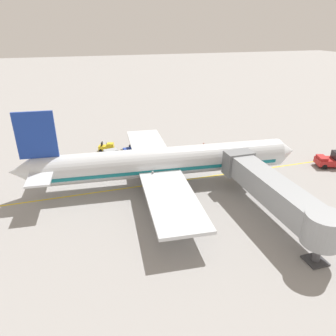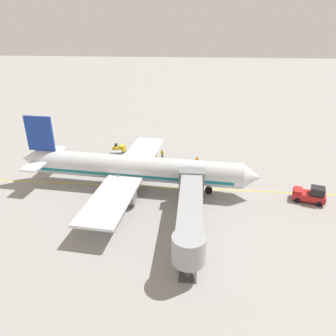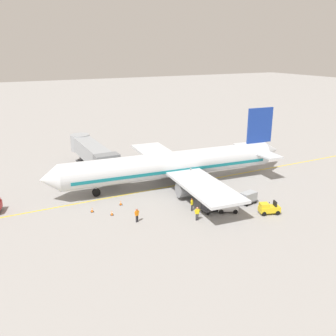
# 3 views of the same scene
# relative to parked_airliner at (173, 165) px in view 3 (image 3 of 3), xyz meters

# --- Properties ---
(ground_plane) EXTENTS (400.00, 400.00, 0.00)m
(ground_plane) POSITION_rel_parked_airliner_xyz_m (-0.31, -0.29, -3.19)
(ground_plane) COLOR gray
(gate_lead_in_line) EXTENTS (0.24, 80.00, 0.01)m
(gate_lead_in_line) POSITION_rel_parked_airliner_xyz_m (-0.31, -0.29, -3.18)
(gate_lead_in_line) COLOR gold
(gate_lead_in_line) RESTS_ON ground
(parked_airliner) EXTENTS (30.34, 37.35, 10.63)m
(parked_airliner) POSITION_rel_parked_airliner_xyz_m (0.00, 0.00, 0.00)
(parked_airliner) COLOR silver
(parked_airliner) RESTS_ON ground
(jet_bridge) EXTENTS (17.38, 3.50, 4.98)m
(jet_bridge) POSITION_rel_parked_airliner_xyz_m (11.29, 8.86, 0.27)
(jet_bridge) COLOR #93999E
(jet_bridge) RESTS_ON ground
(baggage_tug_lead) EXTENTS (2.22, 2.77, 1.62)m
(baggage_tug_lead) POSITION_rel_parked_airliner_xyz_m (-11.44, -1.46, -2.47)
(baggage_tug_lead) COLOR silver
(baggage_tug_lead) RESTS_ON ground
(baggage_tug_trailing) EXTENTS (1.94, 2.75, 1.62)m
(baggage_tug_trailing) POSITION_rel_parked_airliner_xyz_m (-14.23, -5.66, -2.47)
(baggage_tug_trailing) COLOR gold
(baggage_tug_trailing) RESTS_ON ground
(baggage_cart_front) EXTENTS (1.64, 2.97, 1.58)m
(baggage_cart_front) POSITION_rel_parked_airliner_xyz_m (-10.43, 0.36, -2.24)
(baggage_cart_front) COLOR #4C4C51
(baggage_cart_front) RESTS_ON ground
(baggage_cart_second_in_train) EXTENTS (1.64, 2.97, 1.58)m
(baggage_cart_second_in_train) POSITION_rel_parked_airliner_xyz_m (-10.43, -2.38, -2.24)
(baggage_cart_second_in_train) COLOR #4C4C51
(baggage_cart_second_in_train) RESTS_ON ground
(baggage_cart_third_in_train) EXTENTS (1.64, 2.97, 1.58)m
(baggage_cart_third_in_train) POSITION_rel_parked_airliner_xyz_m (-10.62, -5.45, -2.24)
(baggage_cart_third_in_train) COLOR #4C4C51
(baggage_cart_third_in_train) RESTS_ON ground
(ground_crew_wing_walker) EXTENTS (0.57, 0.58, 1.69)m
(ground_crew_wing_walker) POSITION_rel_parked_airliner_xyz_m (-9.14, 2.23, -2.23)
(ground_crew_wing_walker) COLOR #232328
(ground_crew_wing_walker) RESTS_ON ground
(ground_crew_loader) EXTENTS (0.34, 0.72, 1.69)m
(ground_crew_loader) POSITION_rel_parked_airliner_xyz_m (-8.94, 9.57, -2.23)
(ground_crew_loader) COLOR #232328
(ground_crew_loader) RESTS_ON ground
(ground_crew_marshaller) EXTENTS (0.32, 0.73, 1.69)m
(ground_crew_marshaller) POSITION_rel_parked_airliner_xyz_m (-11.77, 3.09, -2.23)
(ground_crew_marshaller) COLOR #232328
(ground_crew_marshaller) RESTS_ON ground
(safety_cone_nose_left) EXTENTS (0.36, 0.36, 0.59)m
(safety_cone_nose_left) POSITION_rel_parked_airliner_xyz_m (-3.78, 13.45, -2.90)
(safety_cone_nose_left) COLOR black
(safety_cone_nose_left) RESTS_ON ground
(safety_cone_nose_right) EXTENTS (0.36, 0.36, 0.59)m
(safety_cone_nose_right) POSITION_rel_parked_airliner_xyz_m (-5.79, 11.57, -2.90)
(safety_cone_nose_right) COLOR black
(safety_cone_nose_right) RESTS_ON ground
(safety_cone_wing_tip) EXTENTS (0.36, 0.36, 0.59)m
(safety_cone_wing_tip) POSITION_rel_parked_airliner_xyz_m (-3.36, 9.51, -2.90)
(safety_cone_wing_tip) COLOR black
(safety_cone_wing_tip) RESTS_ON ground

